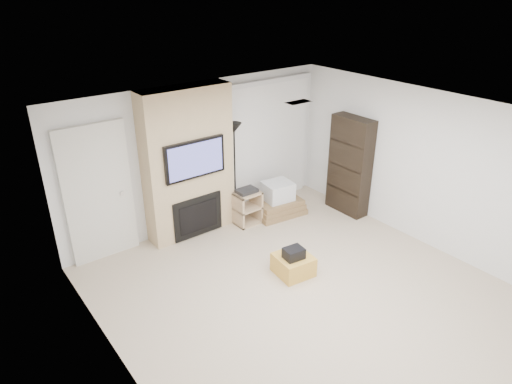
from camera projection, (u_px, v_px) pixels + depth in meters
floor at (309, 297)px, 6.28m from camera, size 5.00×5.50×0.00m
ceiling at (320, 121)px, 5.20m from camera, size 5.00×5.50×0.00m
wall_back at (200, 155)px, 7.71m from camera, size 5.00×0.00×2.50m
wall_left at (125, 293)px, 4.37m from camera, size 0.00×5.50×2.50m
wall_right at (430, 171)px, 7.11m from camera, size 0.00×5.50×2.50m
hvac_vent at (299, 102)px, 6.00m from camera, size 0.35×0.18×0.01m
ottoman at (293, 265)px, 6.72m from camera, size 0.55×0.55×0.30m
black_bag at (294, 253)px, 6.57m from camera, size 0.30×0.25×0.16m
fireplace_wall at (189, 165)px, 7.38m from camera, size 1.50×0.47×2.50m
entry_door at (98, 195)px, 6.78m from camera, size 1.02×0.11×2.14m
vertical_blinds at (267, 139)px, 8.43m from camera, size 1.98×0.10×2.37m
floor_lamp at (234, 145)px, 7.76m from camera, size 0.26×0.26×1.78m
av_stand at (247, 205)px, 8.03m from camera, size 0.45×0.38×0.66m
box_stack at (277, 201)px, 8.41m from camera, size 0.99×0.80×0.61m
bookshelf at (350, 166)px, 8.23m from camera, size 0.30×0.80×1.80m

